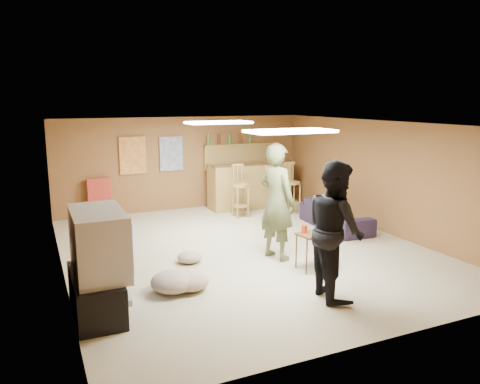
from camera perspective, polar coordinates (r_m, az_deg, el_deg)
name	(u,v)px	position (r m, az deg, el deg)	size (l,w,h in m)	color
ground	(245,249)	(8.31, 0.57, -7.02)	(7.00, 7.00, 0.00)	tan
ceiling	(245,124)	(7.91, 0.60, 8.30)	(6.00, 7.00, 0.02)	silver
wall_back	(183,163)	(11.27, -6.93, 3.48)	(6.00, 0.02, 2.20)	brown
wall_front	(385,245)	(5.17, 17.24, -6.21)	(6.00, 0.02, 2.20)	brown
wall_left	(59,204)	(7.32, -21.23, -1.39)	(0.02, 7.00, 2.20)	brown
wall_right	(382,177)	(9.67, 16.94, 1.80)	(0.02, 7.00, 2.20)	brown
tv_stand	(96,294)	(6.16, -17.16, -11.76)	(0.55, 1.30, 0.50)	black
dvd_box	(114,298)	(6.23, -15.05, -12.40)	(0.35, 0.50, 0.08)	#B2B2B7
tv_body	(99,242)	(5.95, -16.85, -5.91)	(0.60, 1.10, 0.80)	#B2B2B7
tv_screen	(124,239)	(5.99, -13.90, -5.63)	(0.02, 0.95, 0.65)	navy
bar_counter	(250,185)	(11.39, 1.19, 0.84)	(2.00, 0.60, 1.10)	olive
bar_lip	(254,164)	(11.08, 1.75, 3.43)	(2.10, 0.12, 0.05)	#3E2813
bar_shelf	(242,145)	(11.66, 0.25, 5.80)	(2.00, 0.18, 0.05)	olive
bar_backing	(242,156)	(11.71, 0.21, 4.35)	(2.00, 0.14, 0.60)	olive
poster_left	(133,156)	(10.90, -12.94, 4.35)	(0.60, 0.03, 0.85)	#BF3F26
poster_right	(171,154)	(11.11, -8.38, 4.64)	(0.55, 0.03, 0.80)	#334C99
folding_chair_stack	(100,199)	(10.76, -16.73, -0.79)	(0.50, 0.14, 0.90)	#AF2D20
ceiling_panel_front	(290,131)	(6.58, 6.15, 7.38)	(1.20, 0.60, 0.04)	white
ceiling_panel_back	(218,123)	(9.01, -2.65, 8.46)	(1.20, 0.60, 0.04)	white
person_olive	(277,202)	(7.67, 4.50, -1.18)	(0.70, 0.46, 1.92)	#515833
person_black	(335,230)	(6.30, 11.50, -4.51)	(0.90, 0.70, 1.84)	black
sofa	(335,215)	(9.81, 11.55, -2.78)	(1.83, 0.71, 0.53)	black
tray_table	(312,251)	(7.38, 8.82, -7.17)	(0.45, 0.36, 0.58)	#3E2813
cup_red_near	(304,229)	(7.28, 7.85, -4.50)	(0.09, 0.09, 0.12)	#B02D0B
cup_red_far	(320,230)	(7.27, 9.78, -4.63)	(0.08, 0.08, 0.11)	#B02D0B
cup_blue	(318,227)	(7.46, 9.49, -4.23)	(0.07, 0.07, 0.10)	navy
bar_stool_left	(241,191)	(10.44, 0.07, 0.11)	(0.37, 0.37, 1.18)	olive
bar_stool_right	(292,187)	(10.83, 6.39, 0.62)	(0.39, 0.39, 1.25)	olive
cushion_near_tv	(173,281)	(6.62, -8.15, -10.74)	(0.63, 0.63, 0.28)	gray
cushion_mid	(190,257)	(7.70, -6.13, -7.87)	(0.41, 0.41, 0.18)	gray
cushion_far	(190,281)	(6.65, -6.17, -10.74)	(0.55, 0.55, 0.25)	gray
bottle_row	(230,139)	(11.49, -1.26, 6.50)	(1.20, 0.08, 0.26)	#3F7233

